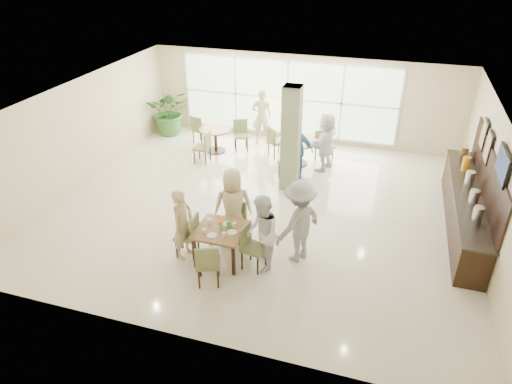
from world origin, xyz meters
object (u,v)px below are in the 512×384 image
(round_table_right, at_px, (298,145))
(teen_right, at_px, (262,234))
(adult_standing, at_px, (262,117))
(round_table_left, at_px, (215,135))
(potted_plant, at_px, (170,111))
(adult_b, at_px, (326,142))
(buffet_counter, at_px, (465,206))
(teen_standing, at_px, (299,222))
(adult_a, at_px, (296,150))
(main_table, at_px, (221,233))
(teen_left, at_px, (183,224))
(teen_far, at_px, (233,206))

(round_table_right, bearing_deg, teen_right, -85.82)
(round_table_right, relative_size, adult_standing, 0.65)
(round_table_left, distance_m, round_table_right, 2.67)
(round_table_right, bearing_deg, round_table_left, 177.04)
(round_table_right, bearing_deg, potted_plant, 167.10)
(adult_standing, bearing_deg, adult_b, 133.09)
(round_table_left, bearing_deg, buffet_counter, -18.34)
(teen_standing, xyz_separation_m, adult_a, (-0.88, 3.70, -0.10))
(round_table_left, xyz_separation_m, buffet_counter, (7.07, -2.34, 0.00))
(buffet_counter, relative_size, adult_b, 2.78)
(main_table, relative_size, adult_standing, 0.54)
(potted_plant, xyz_separation_m, teen_right, (5.03, -6.09, 0.03))
(teen_right, bearing_deg, adult_standing, 175.32)
(teen_standing, xyz_separation_m, adult_standing, (-2.47, 5.68, 0.01))
(round_table_right, xyz_separation_m, adult_b, (0.81, -0.10, 0.26))
(potted_plant, relative_size, adult_standing, 0.87)
(teen_left, bearing_deg, round_table_right, -4.65)
(main_table, bearing_deg, teen_right, -1.21)
(adult_b, bearing_deg, round_table_left, -76.80)
(main_table, bearing_deg, teen_left, -171.82)
(potted_plant, bearing_deg, adult_standing, 2.19)
(round_table_right, relative_size, teen_right, 0.72)
(main_table, relative_size, teen_right, 0.60)
(teen_far, relative_size, adult_standing, 0.95)
(teen_far, xyz_separation_m, adult_b, (1.32, 4.15, -0.02))
(adult_b, bearing_deg, round_table_right, -79.65)
(adult_standing, bearing_deg, round_table_right, 123.46)
(teen_standing, xyz_separation_m, adult_b, (-0.19, 4.40, -0.06))
(main_table, xyz_separation_m, teen_standing, (1.51, 0.51, 0.24))
(adult_b, bearing_deg, buffet_counter, 76.62)
(teen_far, relative_size, teen_right, 1.05)
(buffet_counter, xyz_separation_m, teen_far, (-4.92, -2.04, 0.31))
(main_table, bearing_deg, adult_a, 81.50)
(potted_plant, bearing_deg, teen_left, -61.45)
(potted_plant, relative_size, teen_left, 1.01)
(buffet_counter, height_order, potted_plant, buffet_counter)
(round_table_left, bearing_deg, teen_far, -63.83)
(round_table_left, height_order, teen_standing, teen_standing)
(adult_a, bearing_deg, teen_right, -88.35)
(teen_left, bearing_deg, adult_a, -8.57)
(adult_b, bearing_deg, adult_standing, -102.39)
(round_table_left, bearing_deg, round_table_right, -2.96)
(main_table, relative_size, round_table_left, 0.99)
(round_table_right, relative_size, teen_standing, 0.66)
(round_table_left, xyz_separation_m, adult_b, (3.47, -0.23, 0.30))
(round_table_left, relative_size, teen_right, 0.60)
(round_table_right, bearing_deg, buffet_counter, -26.59)
(potted_plant, bearing_deg, teen_far, -51.98)
(potted_plant, distance_m, teen_standing, 7.94)
(buffet_counter, height_order, teen_left, buffet_counter)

